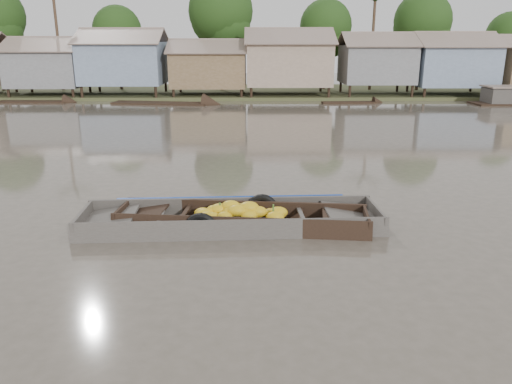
{
  "coord_description": "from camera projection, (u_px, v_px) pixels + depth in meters",
  "views": [
    {
      "loc": [
        -0.38,
        -11.23,
        4.48
      ],
      "look_at": [
        -0.29,
        0.79,
        0.8
      ],
      "focal_mm": 35.0,
      "sensor_mm": 36.0,
      "label": 1
    }
  ],
  "objects": [
    {
      "name": "ground",
      "position": [
        268.0,
        233.0,
        12.05
      ],
      "size": [
        120.0,
        120.0,
        0.0
      ],
      "primitive_type": "plane",
      "color": "#4E473C",
      "rests_on": "ground"
    },
    {
      "name": "viewer_boat",
      "position": [
        232.0,
        223.0,
        12.53
      ],
      "size": [
        7.53,
        2.3,
        0.6
      ],
      "rotation": [
        0.0,
        0.0,
        0.05
      ],
      "color": "#3E3934",
      "rests_on": "ground"
    },
    {
      "name": "distant_boats",
      "position": [
        441.0,
        102.0,
        35.38
      ],
      "size": [
        45.79,
        15.29,
        1.38
      ],
      "color": "black",
      "rests_on": "ground"
    },
    {
      "name": "riverbank",
      "position": [
        293.0,
        57.0,
        41.64
      ],
      "size": [
        120.0,
        12.47,
        10.22
      ],
      "color": "#384723",
      "rests_on": "ground"
    },
    {
      "name": "banana_boat",
      "position": [
        239.0,
        218.0,
        12.48
      ],
      "size": [
        6.38,
        2.11,
        0.89
      ],
      "rotation": [
        0.0,
        0.0,
        -0.1
      ],
      "color": "black",
      "rests_on": "ground"
    }
  ]
}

